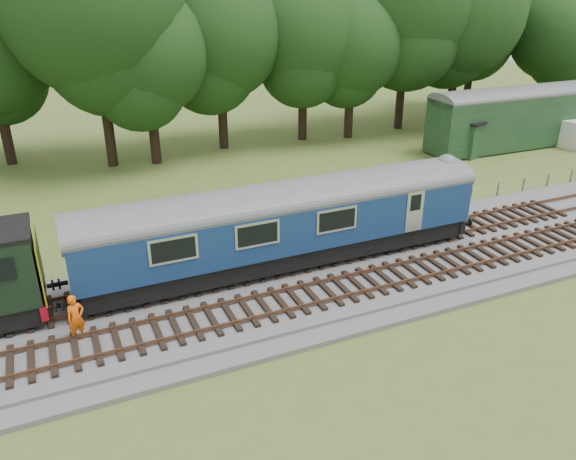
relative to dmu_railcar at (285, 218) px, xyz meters
name	(u,v)px	position (x,y,z in m)	size (l,w,h in m)	color
ground	(281,289)	(-0.80, -1.40, -2.61)	(120.00, 120.00, 0.00)	#476A27
ballast	(281,285)	(-0.80, -1.40, -2.43)	(70.00, 7.00, 0.35)	#4C4C4F
track_north	(268,266)	(-0.80, 0.00, -2.19)	(67.20, 2.40, 0.21)	black
track_south	(297,298)	(-0.80, -3.00, -2.19)	(67.20, 2.40, 0.21)	black
fence	(245,246)	(-0.80, 3.10, -2.61)	(64.00, 0.12, 1.00)	#6B6054
tree_line	(166,153)	(-0.80, 20.60, -2.61)	(70.00, 8.00, 18.00)	black
dmu_railcar	(285,218)	(0.00, 0.00, 0.00)	(18.05, 2.86, 3.88)	black
worker	(76,318)	(-9.00, -2.26, -1.37)	(0.65, 0.42, 1.77)	#F55A0C
parked_coach	(533,112)	(25.80, 11.24, -0.06)	(17.78, 3.47, 4.53)	#18351F
shed	(466,135)	(19.80, 11.49, -1.24)	(4.11, 4.11, 2.69)	#18351F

